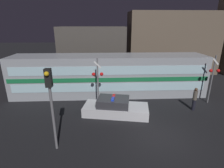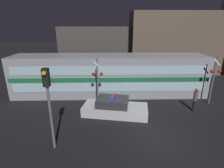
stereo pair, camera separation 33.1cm
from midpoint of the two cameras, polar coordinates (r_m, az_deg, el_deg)
ground_plane at (r=11.33m, az=14.85°, el=-16.36°), size 120.00×120.00×0.00m
train at (r=16.53m, az=-0.25°, el=2.92°), size 17.76×3.05×3.76m
police_car at (r=13.17m, az=1.54°, el=-7.76°), size 5.02×2.69×1.41m
pedestrian at (r=14.95m, az=26.07°, el=-4.61°), size 0.31×0.31×1.85m
crossing_signal_near at (r=16.45m, az=30.91°, el=2.22°), size 0.89×0.33×4.12m
crossing_signal_far at (r=13.59m, az=-4.05°, el=1.68°), size 0.89×0.33×4.03m
traffic_light_corner at (r=9.13m, az=-19.18°, el=-3.39°), size 0.30×0.46×4.47m
building_left at (r=22.80m, az=-5.33°, el=10.38°), size 8.02×4.62×6.19m
building_center at (r=25.87m, az=19.85°, el=12.44°), size 11.81×4.28×8.04m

